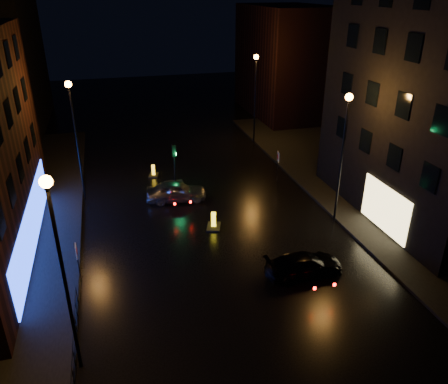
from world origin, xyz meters
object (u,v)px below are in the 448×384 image
(dark_sedan, at_px, (304,265))
(bollard_far, at_px, (154,173))
(road_sign_left, at_px, (77,254))
(road_sign_right, at_px, (278,159))
(traffic_signal, at_px, (175,182))
(silver_hatchback, at_px, (176,191))
(bollard_near, at_px, (214,224))

(dark_sedan, distance_m, bollard_far, 16.61)
(road_sign_left, height_order, road_sign_right, road_sign_right)
(road_sign_right, bearing_deg, bollard_far, -9.44)
(traffic_signal, xyz_separation_m, silver_hatchback, (-0.29, -2.15, 0.22))
(road_sign_left, bearing_deg, dark_sedan, -14.71)
(traffic_signal, bearing_deg, road_sign_right, -5.55)
(traffic_signal, relative_size, bollard_far, 2.83)
(traffic_signal, relative_size, road_sign_right, 1.45)
(road_sign_right, bearing_deg, traffic_signal, 5.98)
(silver_hatchback, height_order, road_sign_left, road_sign_left)
(dark_sedan, bearing_deg, silver_hatchback, 22.98)
(road_sign_left, bearing_deg, silver_hatchback, 49.28)
(traffic_signal, height_order, bollard_far, traffic_signal)
(traffic_signal, bearing_deg, bollard_near, -78.83)
(bollard_near, xyz_separation_m, road_sign_left, (-8.00, -3.56, 1.42))
(dark_sedan, height_order, road_sign_left, road_sign_left)
(dark_sedan, xyz_separation_m, road_sign_right, (3.24, 11.94, 1.17))
(traffic_signal, distance_m, bollard_near, 6.73)
(dark_sedan, xyz_separation_m, road_sign_left, (-11.38, 2.55, 1.04))
(bollard_far, bearing_deg, traffic_signal, -49.46)
(traffic_signal, distance_m, silver_hatchback, 2.18)
(bollard_far, height_order, road_sign_right, road_sign_right)
(silver_hatchback, distance_m, road_sign_left, 10.30)
(dark_sedan, relative_size, bollard_far, 3.45)
(bollard_near, relative_size, road_sign_right, 0.60)
(traffic_signal, height_order, road_sign_right, traffic_signal)
(bollard_near, distance_m, road_sign_left, 8.87)
(traffic_signal, xyz_separation_m, bollard_far, (-1.32, 2.77, -0.30))
(bollard_far, bearing_deg, road_sign_left, -97.47)
(bollard_near, relative_size, bollard_far, 1.17)
(silver_hatchback, bearing_deg, road_sign_left, 147.58)
(traffic_signal, xyz_separation_m, dark_sedan, (4.68, -12.71, 0.11))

